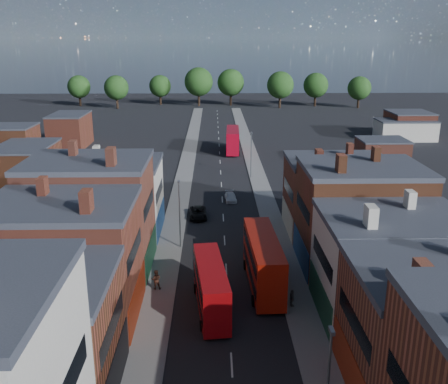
{
  "coord_description": "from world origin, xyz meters",
  "views": [
    {
      "loc": [
        -1.25,
        -23.83,
        23.44
      ],
      "look_at": [
        0.0,
        35.34,
        5.12
      ],
      "focal_mm": 40.0,
      "sensor_mm": 36.0,
      "label": 1
    }
  ],
  "objects_px": {
    "ped_1": "(156,279)",
    "bus_1": "(263,261)",
    "bus_0": "(211,286)",
    "bus_2": "(233,140)",
    "car_3": "(231,197)",
    "ped_3": "(292,298)",
    "car_2": "(198,213)"
  },
  "relations": [
    {
      "from": "bus_2",
      "to": "car_3",
      "type": "bearing_deg",
      "value": -90.49
    },
    {
      "from": "bus_1",
      "to": "car_3",
      "type": "height_order",
      "value": "bus_1"
    },
    {
      "from": "bus_1",
      "to": "ped_3",
      "type": "relative_size",
      "value": 7.19
    },
    {
      "from": "car_3",
      "to": "ped_1",
      "type": "relative_size",
      "value": 2.01
    },
    {
      "from": "car_2",
      "to": "ped_1",
      "type": "distance_m",
      "value": 20.61
    },
    {
      "from": "ped_3",
      "to": "bus_0",
      "type": "bearing_deg",
      "value": 83.2
    },
    {
      "from": "car_3",
      "to": "ped_3",
      "type": "xyz_separation_m",
      "value": [
        4.52,
        -31.2,
        0.37
      ]
    },
    {
      "from": "bus_2",
      "to": "car_3",
      "type": "xyz_separation_m",
      "value": [
        -1.59,
        -33.47,
        -2.08
      ]
    },
    {
      "from": "ped_1",
      "to": "bus_2",
      "type": "bearing_deg",
      "value": -99.65
    },
    {
      "from": "bus_2",
      "to": "car_2",
      "type": "height_order",
      "value": "bus_2"
    },
    {
      "from": "bus_0",
      "to": "ped_1",
      "type": "bearing_deg",
      "value": 137.73
    },
    {
      "from": "ped_1",
      "to": "car_3",
      "type": "bearing_deg",
      "value": -107.01
    },
    {
      "from": "bus_1",
      "to": "ped_3",
      "type": "height_order",
      "value": "bus_1"
    },
    {
      "from": "car_2",
      "to": "bus_1",
      "type": "bearing_deg",
      "value": -73.82
    },
    {
      "from": "bus_1",
      "to": "car_2",
      "type": "distance_m",
      "value": 21.05
    },
    {
      "from": "bus_0",
      "to": "ped_3",
      "type": "distance_m",
      "value": 7.46
    },
    {
      "from": "car_2",
      "to": "car_3",
      "type": "height_order",
      "value": "car_2"
    },
    {
      "from": "bus_1",
      "to": "bus_0",
      "type": "bearing_deg",
      "value": -141.31
    },
    {
      "from": "bus_0",
      "to": "bus_2",
      "type": "relative_size",
      "value": 0.9
    },
    {
      "from": "bus_0",
      "to": "ped_1",
      "type": "height_order",
      "value": "bus_0"
    },
    {
      "from": "bus_0",
      "to": "car_2",
      "type": "xyz_separation_m",
      "value": [
        -1.87,
        24.18,
        -1.68
      ]
    },
    {
      "from": "bus_0",
      "to": "ped_1",
      "type": "xyz_separation_m",
      "value": [
        -5.33,
        3.86,
        -1.26
      ]
    },
    {
      "from": "bus_2",
      "to": "car_3",
      "type": "relative_size",
      "value": 2.91
    },
    {
      "from": "ped_1",
      "to": "bus_1",
      "type": "bearing_deg",
      "value": -177.57
    },
    {
      "from": "bus_0",
      "to": "ped_3",
      "type": "relative_size",
      "value": 6.27
    },
    {
      "from": "bus_0",
      "to": "ped_3",
      "type": "bearing_deg",
      "value": -4.05
    },
    {
      "from": "bus_0",
      "to": "ped_1",
      "type": "distance_m",
      "value": 6.7
    },
    {
      "from": "bus_2",
      "to": "ped_1",
      "type": "xyz_separation_m",
      "value": [
        -9.73,
        -61.1,
        -1.55
      ]
    },
    {
      "from": "bus_0",
      "to": "bus_1",
      "type": "bearing_deg",
      "value": 34.68
    },
    {
      "from": "bus_1",
      "to": "ped_3",
      "type": "xyz_separation_m",
      "value": [
        2.25,
        -4.12,
        -1.8
      ]
    },
    {
      "from": "bus_1",
      "to": "bus_2",
      "type": "relative_size",
      "value": 1.03
    },
    {
      "from": "car_2",
      "to": "ped_1",
      "type": "xyz_separation_m",
      "value": [
        -3.46,
        -20.32,
        0.42
      ]
    }
  ]
}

